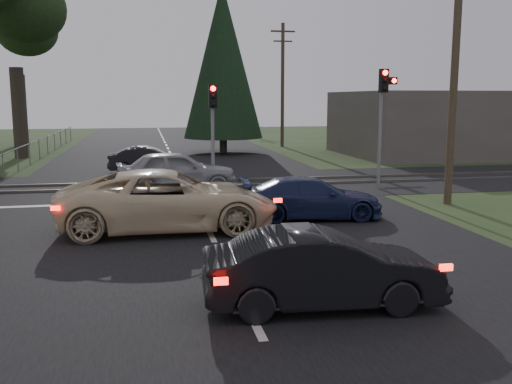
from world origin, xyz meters
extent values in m
plane|color=#273D1B|center=(0.00, 0.00, 0.00)|extent=(120.00, 120.00, 0.00)
cube|color=black|center=(0.00, 10.00, 0.01)|extent=(14.00, 100.00, 0.01)
cube|color=black|center=(0.00, 12.00, 0.01)|extent=(120.00, 8.00, 0.01)
cube|color=silver|center=(0.00, 8.20, 0.01)|extent=(13.00, 0.35, 0.00)
cube|color=#59544C|center=(0.00, 11.20, 0.05)|extent=(120.00, 0.12, 0.10)
cube|color=#59544C|center=(0.00, 12.80, 0.05)|extent=(120.00, 0.12, 0.10)
cylinder|color=slate|center=(7.50, 9.60, 1.90)|extent=(0.14, 0.14, 3.80)
cube|color=black|center=(7.50, 9.42, 4.25)|extent=(0.32, 0.24, 0.90)
sphere|color=#FF0C07|center=(7.50, 9.29, 4.55)|extent=(0.20, 0.20, 0.20)
sphere|color=black|center=(7.50, 9.29, 4.25)|extent=(0.18, 0.18, 0.18)
sphere|color=black|center=(7.50, 9.29, 3.95)|extent=(0.18, 0.18, 0.18)
cube|color=black|center=(7.88, 9.42, 4.25)|extent=(0.28, 0.22, 0.28)
sphere|color=#FF0C07|center=(7.88, 9.30, 4.25)|extent=(0.18, 0.18, 0.18)
cylinder|color=slate|center=(1.00, 10.80, 1.60)|extent=(0.14, 0.14, 3.20)
cube|color=black|center=(1.00, 10.62, 3.65)|extent=(0.32, 0.24, 0.90)
sphere|color=#FF0C07|center=(1.00, 10.49, 3.95)|extent=(0.20, 0.20, 0.20)
sphere|color=black|center=(1.00, 10.49, 3.65)|extent=(0.18, 0.18, 0.18)
sphere|color=black|center=(1.00, 10.49, 3.35)|extent=(0.18, 0.18, 0.18)
cylinder|color=#4C3D2D|center=(8.50, 6.00, 4.50)|extent=(0.26, 0.26, 9.00)
cylinder|color=#4C3D2D|center=(8.50, 30.00, 4.50)|extent=(0.26, 0.26, 9.00)
cube|color=#4C3D2D|center=(8.50, 30.00, 8.40)|extent=(1.80, 0.12, 0.12)
cube|color=#4C3D2D|center=(8.50, 30.00, 7.70)|extent=(1.40, 0.10, 0.10)
cylinder|color=#4C3D2D|center=(8.50, 55.00, 4.50)|extent=(0.26, 0.26, 9.00)
cube|color=#4C3D2D|center=(8.50, 55.00, 8.40)|extent=(1.80, 0.12, 0.12)
cube|color=#4C3D2D|center=(8.50, 55.00, 7.70)|extent=(1.40, 0.10, 0.10)
cylinder|color=#473D33|center=(-9.00, 25.00, 2.70)|extent=(0.80, 0.80, 5.40)
cylinder|color=#473D33|center=(-11.00, 36.00, 2.70)|extent=(0.80, 0.80, 5.40)
ellipsoid|color=#1C3015|center=(-11.00, 36.00, 9.60)|extent=(6.00, 6.00, 7.20)
cylinder|color=#473D33|center=(3.50, 26.00, 1.00)|extent=(0.50, 0.50, 2.00)
cone|color=black|center=(3.50, 26.00, 6.00)|extent=(5.20, 5.20, 10.00)
cube|color=#59514C|center=(18.00, 22.00, 2.00)|extent=(14.00, 10.00, 4.00)
imported|color=beige|center=(-1.06, 3.88, 0.83)|extent=(5.96, 2.76, 1.65)
imported|color=black|center=(1.28, -2.58, 0.67)|extent=(4.16, 1.66, 1.35)
imported|color=#93959B|center=(-0.47, 10.62, 0.79)|extent=(4.74, 2.14, 1.58)
imported|color=#172045|center=(3.21, 4.58, 0.62)|extent=(4.41, 2.12, 1.24)
imported|color=black|center=(-1.46, 16.34, 0.63)|extent=(3.90, 1.55, 1.26)
camera|label=1|loc=(-1.65, -11.62, 3.58)|focal=40.00mm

